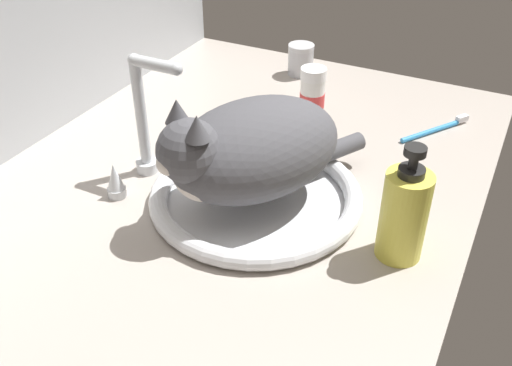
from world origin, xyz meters
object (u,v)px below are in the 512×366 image
at_px(sink_basin, 256,196).
at_px(cat, 247,150).
at_px(metal_jar, 301,59).
at_px(soap_pump_bottle, 404,214).
at_px(faucet, 146,129).
at_px(toothbrush, 437,129).
at_px(pill_bottle, 312,93).

relative_size(sink_basin, cat, 0.93).
bearing_deg(metal_jar, soap_pump_bottle, -144.17).
bearing_deg(faucet, toothbrush, -48.40).
xyz_separation_m(sink_basin, cat, (-0.02, 0.01, 0.09)).
bearing_deg(cat, soap_pump_bottle, -90.88).
relative_size(cat, toothbrush, 2.51).
distance_m(sink_basin, metal_jar, 0.54).
xyz_separation_m(metal_jar, pill_bottle, (-0.18, -0.10, 0.01)).
xyz_separation_m(sink_basin, faucet, (0.00, 0.21, 0.07)).
bearing_deg(faucet, cat, -94.22).
height_order(soap_pump_bottle, toothbrush, soap_pump_bottle).
bearing_deg(cat, pill_bottle, 4.81).
distance_m(faucet, metal_jar, 0.52).
xyz_separation_m(faucet, toothbrush, (0.38, -0.43, -0.08)).
bearing_deg(toothbrush, pill_bottle, 99.77).
relative_size(pill_bottle, toothbrush, 0.68).
bearing_deg(cat, sink_basin, -29.31).
bearing_deg(toothbrush, metal_jar, 69.03).
distance_m(sink_basin, cat, 0.10).
bearing_deg(metal_jar, sink_basin, -164.77).
xyz_separation_m(pill_bottle, toothbrush, (0.04, -0.25, -0.04)).
height_order(cat, pill_bottle, cat).
distance_m(sink_basin, soap_pump_bottle, 0.25).
bearing_deg(sink_basin, pill_bottle, 6.45).
height_order(pill_bottle, toothbrush, pill_bottle).
distance_m(cat, soap_pump_bottle, 0.26).
xyz_separation_m(cat, pill_bottle, (0.35, 0.03, -0.06)).
xyz_separation_m(faucet, cat, (-0.02, -0.20, 0.02)).
xyz_separation_m(faucet, metal_jar, (0.52, -0.07, -0.05)).
relative_size(pill_bottle, soap_pump_bottle, 0.56).
bearing_deg(toothbrush, sink_basin, 150.40).
distance_m(cat, toothbrush, 0.47).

